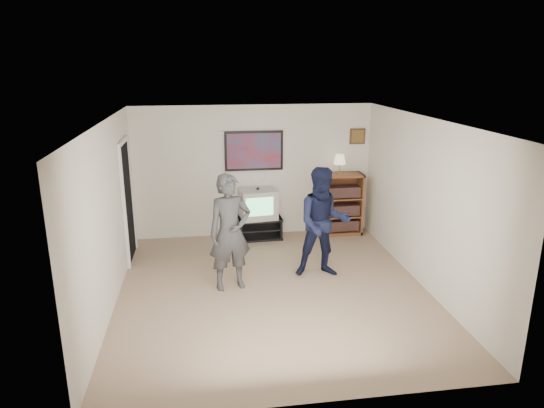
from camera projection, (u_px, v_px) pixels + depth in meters
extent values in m
cube|color=#886B56|center=(273.00, 290.00, 7.17)|extent=(4.50, 5.00, 0.01)
cube|color=white|center=(274.00, 120.00, 6.46)|extent=(4.50, 5.00, 0.01)
cube|color=silver|center=(254.00, 171.00, 9.19)|extent=(4.50, 0.01, 2.50)
cube|color=silver|center=(108.00, 217.00, 6.50)|extent=(0.01, 5.00, 2.50)
cube|color=silver|center=(424.00, 203.00, 7.13)|extent=(0.01, 5.00, 2.50)
cube|color=black|center=(260.00, 218.00, 9.19)|extent=(0.85, 0.49, 0.04)
cube|color=black|center=(260.00, 237.00, 9.29)|extent=(0.85, 0.49, 0.04)
cube|color=black|center=(240.00, 229.00, 9.19)|extent=(0.06, 0.44, 0.41)
cube|color=black|center=(280.00, 227.00, 9.29)|extent=(0.06, 0.44, 0.41)
imported|color=#38383B|center=(230.00, 232.00, 7.04)|extent=(0.71, 0.55, 1.74)
imported|color=black|center=(323.00, 223.00, 7.46)|extent=(0.90, 0.73, 1.74)
cube|color=white|center=(225.00, 207.00, 7.13)|extent=(0.08, 0.13, 0.04)
cube|color=white|center=(318.00, 207.00, 7.65)|extent=(0.08, 0.13, 0.04)
cube|color=black|center=(254.00, 151.00, 9.05)|extent=(1.10, 0.03, 0.75)
cube|color=white|center=(224.00, 135.00, 8.90)|extent=(0.28, 0.02, 0.14)
cube|color=#402A14|center=(357.00, 136.00, 9.27)|extent=(0.30, 0.03, 0.30)
cube|color=black|center=(127.00, 202.00, 8.10)|extent=(0.03, 0.85, 2.00)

